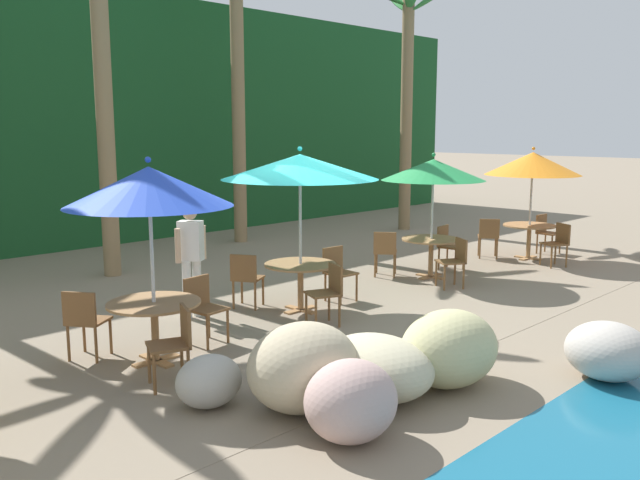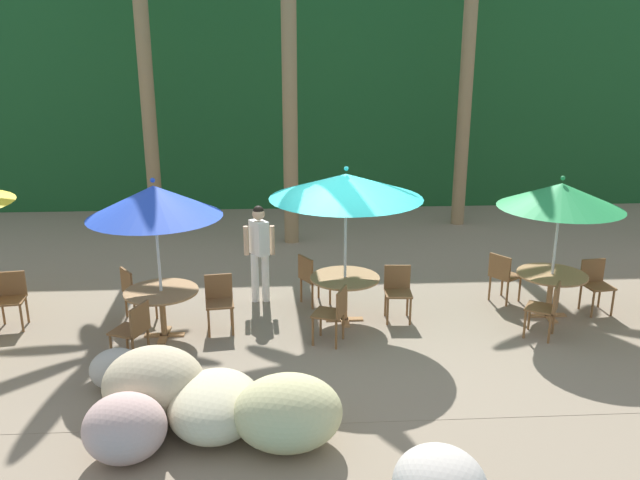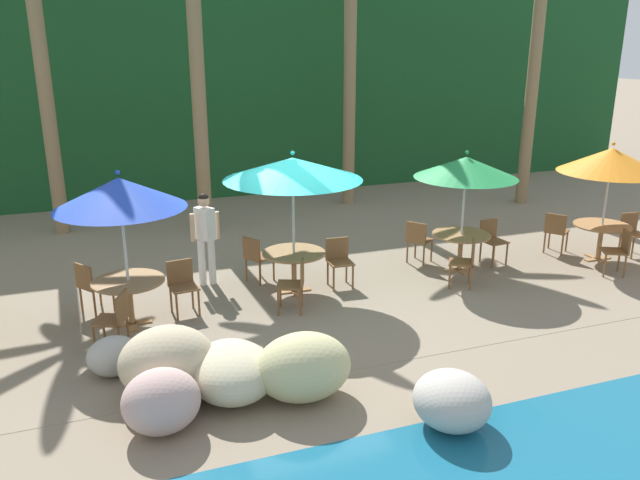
{
  "view_description": "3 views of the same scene",
  "coord_description": "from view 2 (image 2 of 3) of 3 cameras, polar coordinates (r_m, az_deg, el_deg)",
  "views": [
    {
      "loc": [
        -6.91,
        -6.87,
        2.75
      ],
      "look_at": [
        0.07,
        0.05,
        1.12
      ],
      "focal_mm": 37.45,
      "sensor_mm": 36.0,
      "label": 1
    },
    {
      "loc": [
        -1.03,
        -9.05,
        4.21
      ],
      "look_at": [
        -0.46,
        0.44,
        1.32
      ],
      "focal_mm": 35.7,
      "sensor_mm": 36.0,
      "label": 2
    },
    {
      "loc": [
        -3.16,
        -9.5,
        4.19
      ],
      "look_at": [
        0.34,
        0.14,
        0.97
      ],
      "focal_mm": 35.19,
      "sensor_mm": 36.0,
      "label": 3
    }
  ],
  "objects": [
    {
      "name": "chair_green_left",
      "position": [
        10.11,
        19.72,
        -5.59
      ],
      "size": [
        0.58,
        0.58,
        0.87
      ],
      "color": "brown",
      "rests_on": "ground"
    },
    {
      "name": "chair_blue_seaward",
      "position": [
        9.92,
        -9.02,
        -5.19
      ],
      "size": [
        0.47,
        0.48,
        0.87
      ],
      "color": "brown",
      "rests_on": "ground"
    },
    {
      "name": "foliage_backdrop",
      "position": [
        18.12,
        -0.15,
        13.06
      ],
      "size": [
        28.0,
        2.4,
        6.0
      ],
      "color": "#194C23",
      "rests_on": "ground"
    },
    {
      "name": "chair_green_inland",
      "position": [
        11.26,
        16.07,
        -2.95
      ],
      "size": [
        0.59,
        0.59,
        0.87
      ],
      "color": "brown",
      "rests_on": "ground"
    },
    {
      "name": "palm_tree_second",
      "position": [
        13.78,
        -2.8,
        18.29
      ],
      "size": [
        3.43,
        3.32,
        6.83
      ],
      "color": "olive",
      "rests_on": "ground"
    },
    {
      "name": "umbrella_green",
      "position": [
        10.49,
        20.79,
        3.73
      ],
      "size": [
        1.91,
        1.91,
        2.33
      ],
      "color": "silver",
      "rests_on": "ground"
    },
    {
      "name": "chair_blue_inland",
      "position": [
        10.56,
        -16.32,
        -4.3
      ],
      "size": [
        0.59,
        0.59,
        0.87
      ],
      "color": "brown",
      "rests_on": "ground"
    },
    {
      "name": "rock_seawall",
      "position": [
        7.21,
        -1.12,
        -15.19
      ],
      "size": [
        17.4,
        3.3,
        0.99
      ],
      "color": "#BDB39B",
      "rests_on": "ground"
    },
    {
      "name": "umbrella_teal",
      "position": [
        9.63,
        2.35,
        4.85
      ],
      "size": [
        2.35,
        2.35,
        2.5
      ],
      "color": "silver",
      "rests_on": "ground"
    },
    {
      "name": "umbrella_blue",
      "position": [
        9.38,
        -14.64,
        3.36
      ],
      "size": [
        1.93,
        1.93,
        2.45
      ],
      "color": "silver",
      "rests_on": "ground"
    },
    {
      "name": "waiter_in_white",
      "position": [
        10.76,
        -5.46,
        -0.61
      ],
      "size": [
        0.52,
        0.39,
        1.7
      ],
      "color": "white",
      "rests_on": "ground"
    },
    {
      "name": "chair_teal_inland",
      "position": [
        10.73,
        -0.81,
        -3.25
      ],
      "size": [
        0.58,
        0.58,
        0.87
      ],
      "color": "brown",
      "rests_on": "ground"
    },
    {
      "name": "chair_yellow_seaward",
      "position": [
        11.01,
        -25.95,
        -4.5
      ],
      "size": [
        0.47,
        0.48,
        0.87
      ],
      "color": "brown",
      "rests_on": "ground"
    },
    {
      "name": "chair_teal_left",
      "position": [
        9.34,
        1.28,
        -6.41
      ],
      "size": [
        0.55,
        0.55,
        0.87
      ],
      "color": "brown",
      "rests_on": "ground"
    },
    {
      "name": "dining_table_teal",
      "position": [
        10.08,
        2.24,
        -4.0
      ],
      "size": [
        1.1,
        1.1,
        0.74
      ],
      "color": "#A37547",
      "rests_on": "ground"
    },
    {
      "name": "dining_table_blue",
      "position": [
        9.82,
        -14.0,
        -5.1
      ],
      "size": [
        1.1,
        1.1,
        0.74
      ],
      "color": "#A37547",
      "rests_on": "ground"
    },
    {
      "name": "palm_tree_nearest",
      "position": [
        15.03,
        -15.74,
        19.08
      ],
      "size": [
        3.6,
        3.73,
        7.2
      ],
      "color": "olive",
      "rests_on": "ground"
    },
    {
      "name": "dining_table_green",
      "position": [
        10.87,
        20.02,
        -3.47
      ],
      "size": [
        1.1,
        1.1,
        0.74
      ],
      "color": "#A37547",
      "rests_on": "ground"
    },
    {
      "name": "chair_blue_left",
      "position": [
        9.17,
        -16.34,
        -7.6
      ],
      "size": [
        0.56,
        0.55,
        0.87
      ],
      "color": "brown",
      "rests_on": "ground"
    },
    {
      "name": "terrace_deck",
      "position": [
        10.03,
        2.82,
        -7.9
      ],
      "size": [
        18.0,
        5.2,
        0.01
      ],
      "color": "gray",
      "rests_on": "ground"
    },
    {
      "name": "palm_tree_third",
      "position": [
        15.68,
        13.25,
        18.09
      ],
      "size": [
        3.33,
        3.19,
        7.04
      ],
      "color": "olive",
      "rests_on": "ground"
    },
    {
      "name": "chair_green_seaward",
      "position": [
        11.42,
        23.43,
        -3.43
      ],
      "size": [
        0.47,
        0.48,
        0.87
      ],
      "color": "brown",
      "rests_on": "ground"
    },
    {
      "name": "ground_plane",
      "position": [
        10.03,
        2.82,
        -7.92
      ],
      "size": [
        120.0,
        120.0,
        0.0
      ],
      "primitive_type": "plane",
      "color": "gray"
    },
    {
      "name": "chair_teal_seaward",
      "position": [
        10.27,
        6.98,
        -4.33
      ],
      "size": [
        0.45,
        0.45,
        0.87
      ],
      "color": "brown",
      "rests_on": "ground"
    }
  ]
}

